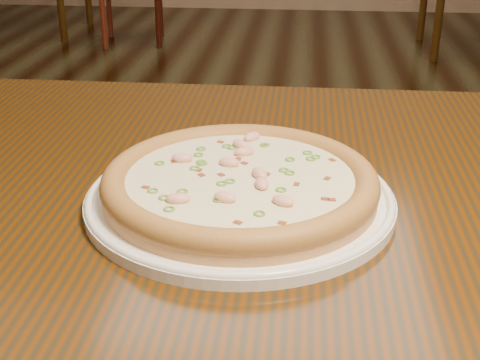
{
  "coord_description": "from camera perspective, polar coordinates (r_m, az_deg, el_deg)",
  "views": [
    {
      "loc": [
        0.14,
        -1.37,
        1.08
      ],
      "look_at": [
        0.08,
        -0.72,
        0.78
      ],
      "focal_mm": 50.0,
      "sensor_mm": 36.0,
      "label": 1
    }
  ],
  "objects": [
    {
      "name": "hero_table",
      "position": [
        0.83,
        8.71,
        -7.02
      ],
      "size": [
        1.2,
        0.8,
        0.75
      ],
      "color": "black",
      "rests_on": "ground"
    },
    {
      "name": "pizza",
      "position": [
        0.72,
        -0.0,
        -0.21
      ],
      "size": [
        0.3,
        0.3,
        0.03
      ],
      "color": "tan",
      "rests_on": "plate"
    },
    {
      "name": "plate",
      "position": [
        0.73,
        0.0,
        -1.51
      ],
      "size": [
        0.34,
        0.34,
        0.02
      ],
      "color": "white",
      "rests_on": "hero_table"
    },
    {
      "name": "ground",
      "position": [
        1.76,
        -0.3,
        -13.29
      ],
      "size": [
        9.0,
        9.0,
        0.0
      ],
      "primitive_type": "plane",
      "color": "black"
    }
  ]
}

